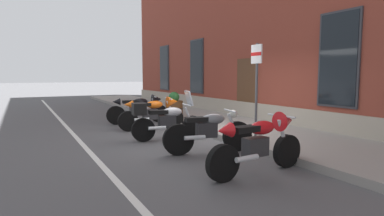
# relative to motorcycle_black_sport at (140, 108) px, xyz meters

# --- Properties ---
(ground_plane) EXTENTS (140.00, 140.00, 0.00)m
(ground_plane) POSITION_rel_motorcycle_black_sport_xyz_m (3.21, 0.80, -0.55)
(ground_plane) COLOR #4C4C4F
(sidewalk) EXTENTS (32.50, 2.91, 0.15)m
(sidewalk) POSITION_rel_motorcycle_black_sport_xyz_m (3.21, 2.25, -0.47)
(sidewalk) COLOR gray
(sidewalk) RESTS_ON ground_plane
(lane_stripe) EXTENTS (32.50, 0.12, 0.01)m
(lane_stripe) POSITION_rel_motorcycle_black_sport_xyz_m (3.21, -2.40, -0.55)
(lane_stripe) COLOR silver
(lane_stripe) RESTS_ON ground_plane
(motorcycle_black_sport) EXTENTS (0.62, 2.17, 1.01)m
(motorcycle_black_sport) POSITION_rel_motorcycle_black_sport_xyz_m (0.00, 0.00, 0.00)
(motorcycle_black_sport) COLOR black
(motorcycle_black_sport) RESTS_ON ground_plane
(motorcycle_orange_sport) EXTENTS (0.62, 2.10, 1.03)m
(motorcycle_orange_sport) POSITION_rel_motorcycle_black_sport_xyz_m (1.47, -0.05, 0.01)
(motorcycle_orange_sport) COLOR black
(motorcycle_orange_sport) RESTS_ON ground_plane
(motorcycle_silver_touring) EXTENTS (0.68, 1.96, 1.28)m
(motorcycle_silver_touring) POSITION_rel_motorcycle_black_sport_xyz_m (3.12, -0.42, -0.02)
(motorcycle_silver_touring) COLOR black
(motorcycle_silver_touring) RESTS_ON ground_plane
(motorcycle_grey_naked) EXTENTS (0.68, 2.00, 0.93)m
(motorcycle_grey_naked) POSITION_rel_motorcycle_black_sport_xyz_m (4.86, -0.12, -0.08)
(motorcycle_grey_naked) COLOR black
(motorcycle_grey_naked) RESTS_ON ground_plane
(motorcycle_red_sport) EXTENTS (0.62, 2.11, 1.05)m
(motorcycle_red_sport) POSITION_rel_motorcycle_black_sport_xyz_m (6.50, -0.09, 0.02)
(motorcycle_red_sport) COLOR black
(motorcycle_red_sport) RESTS_ON ground_plane
(parking_sign) EXTENTS (0.36, 0.07, 2.28)m
(parking_sign) POSITION_rel_motorcycle_black_sport_xyz_m (4.76, 1.23, 1.08)
(parking_sign) COLOR #4C4C51
(parking_sign) RESTS_ON sidewalk
(barrel_planter) EXTENTS (0.68, 0.68, 0.91)m
(barrel_planter) POSITION_rel_motorcycle_black_sport_xyz_m (-0.15, 1.40, -0.03)
(barrel_planter) COLOR brown
(barrel_planter) RESTS_ON sidewalk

